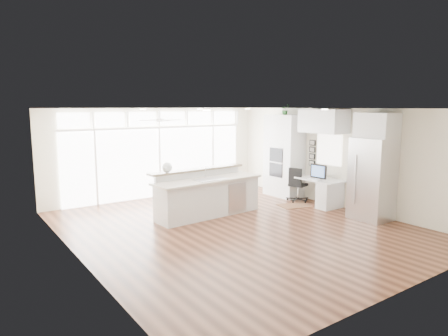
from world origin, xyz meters
TOP-DOWN VIEW (x-y plane):
  - floor at (0.00, 0.00)m, footprint 7.00×8.00m
  - ceiling at (0.00, 0.00)m, footprint 7.00×8.00m
  - wall_back at (0.00, 4.00)m, footprint 7.00×0.04m
  - wall_front at (0.00, -4.00)m, footprint 7.00×0.04m
  - wall_left at (-3.50, 0.00)m, footprint 0.04×8.00m
  - wall_right at (3.50, 0.00)m, footprint 0.04×8.00m
  - glass_wall at (0.00, 3.94)m, footprint 5.80×0.06m
  - transom_row at (0.00, 3.94)m, footprint 5.90×0.06m
  - desk_window at (3.46, 0.30)m, footprint 0.04×0.85m
  - ceiling_fan at (-0.50, 2.80)m, footprint 1.16×1.16m
  - recessed_lights at (0.00, 0.20)m, footprint 3.40×3.00m
  - oven_cabinet at (3.17, 1.80)m, footprint 0.64×1.20m
  - desk_nook at (3.13, 0.30)m, footprint 0.72×1.30m
  - upper_cabinets at (3.17, 0.30)m, footprint 0.64×1.30m
  - refrigerator at (3.11, -1.35)m, footprint 0.76×0.90m
  - fridge_cabinet at (3.17, -1.35)m, footprint 0.64×0.90m
  - framed_photos at (3.46, 0.92)m, footprint 0.06×0.22m
  - kitchen_island at (0.03, 1.22)m, footprint 2.97×1.27m
  - rug at (2.53, 0.67)m, footprint 0.97×0.79m
  - office_chair at (3.01, 1.02)m, footprint 0.64×0.62m
  - fishbowl at (-0.94, 1.57)m, footprint 0.28×0.28m
  - monitor at (3.05, 0.30)m, footprint 0.12×0.53m
  - keyboard at (2.88, 0.30)m, footprint 0.17×0.37m
  - potted_plant at (3.17, 1.80)m, footprint 0.28×0.31m

SIDE VIEW (x-z plane):
  - floor at x=0.00m, z-range -0.02..0.00m
  - rug at x=2.53m, z-range 0.00..0.01m
  - desk_nook at x=3.13m, z-range 0.00..0.76m
  - office_chair at x=3.01m, z-range 0.00..0.99m
  - kitchen_island at x=0.03m, z-range 0.00..1.15m
  - keyboard at x=2.88m, z-range 0.76..0.78m
  - monitor at x=3.05m, z-range 0.76..1.20m
  - refrigerator at x=3.11m, z-range 0.00..2.00m
  - glass_wall at x=0.00m, z-range 0.01..2.09m
  - oven_cabinet at x=3.17m, z-range 0.00..2.50m
  - fishbowl at x=-0.94m, z-range 1.15..1.41m
  - wall_back at x=0.00m, z-range 0.00..2.70m
  - wall_front at x=0.00m, z-range 0.00..2.70m
  - wall_left at x=-3.50m, z-range 0.00..2.70m
  - wall_right at x=3.50m, z-range 0.00..2.70m
  - framed_photos at x=3.46m, z-range 1.00..1.80m
  - desk_window at x=3.46m, z-range 1.12..1.98m
  - fridge_cabinet at x=3.17m, z-range 2.00..2.60m
  - upper_cabinets at x=3.17m, z-range 2.03..2.67m
  - transom_row at x=0.00m, z-range 2.18..2.58m
  - ceiling_fan at x=-0.50m, z-range 2.32..2.64m
  - potted_plant at x=3.17m, z-range 2.50..2.74m
  - recessed_lights at x=0.00m, z-range 2.67..2.69m
  - ceiling at x=0.00m, z-range 2.69..2.71m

